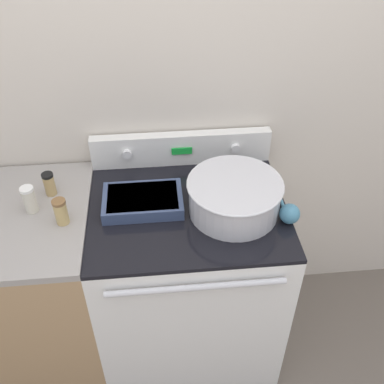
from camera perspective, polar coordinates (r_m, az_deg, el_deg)
kitchen_wall at (r=1.93m, az=-1.64°, el=12.84°), size 8.00×0.05×2.50m
stove_range at (r=2.14m, az=-0.50°, el=-11.06°), size 0.79×0.69×0.92m
control_panel at (r=2.00m, az=-1.37°, el=5.56°), size 0.79×0.07×0.15m
side_counter at (r=2.22m, az=-19.36°, el=-11.72°), size 0.61×0.66×0.93m
mixing_bowl at (r=1.75m, az=5.41°, el=-0.40°), size 0.37×0.37×0.14m
casserole_dish at (r=1.80m, az=-6.27°, el=-1.06°), size 0.32×0.21×0.05m
ladle at (r=1.77m, az=12.15°, el=-2.46°), size 0.08×0.34×0.08m
spice_jar_brown_cap at (r=1.76m, az=-16.31°, el=-2.40°), size 0.05×0.05×0.11m
spice_jar_black_cap at (r=1.91m, az=-17.66°, el=0.99°), size 0.05×0.05×0.10m
spice_jar_white_cap at (r=1.85m, az=-19.95°, el=-0.88°), size 0.05×0.05×0.11m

